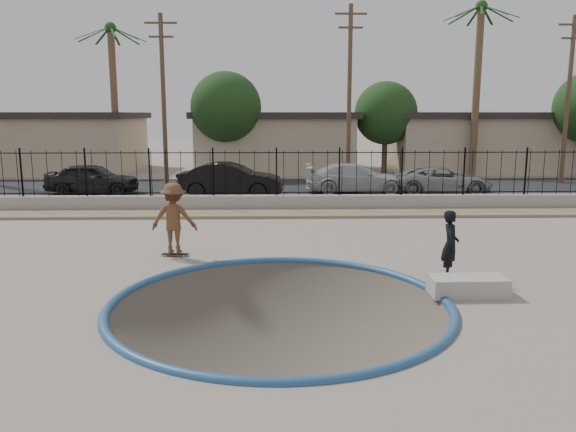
% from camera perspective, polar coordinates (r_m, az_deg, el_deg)
% --- Properties ---
extents(ground, '(120.00, 120.00, 2.20)m').
position_cam_1_polar(ground, '(24.37, -1.18, -1.27)').
color(ground, gray).
rests_on(ground, ground).
extents(bowl_pit, '(6.84, 6.84, 1.80)m').
position_cam_1_polar(bowl_pit, '(11.52, -0.82, -8.96)').
color(bowl_pit, '#473E36').
rests_on(bowl_pit, ground).
extents(coping_ring, '(7.04, 7.04, 0.20)m').
position_cam_1_polar(coping_ring, '(11.52, -0.82, -8.96)').
color(coping_ring, '#26507B').
rests_on(coping_ring, ground).
extents(rock_strip, '(42.00, 1.60, 0.11)m').
position_cam_1_polar(rock_strip, '(21.40, -1.15, 0.25)').
color(rock_strip, tan).
rests_on(rock_strip, ground).
extents(retaining_wall, '(42.00, 0.45, 0.60)m').
position_cam_1_polar(retaining_wall, '(22.44, -1.17, 1.35)').
color(retaining_wall, '#A2978E').
rests_on(retaining_wall, ground).
extents(fence, '(40.00, 0.04, 1.80)m').
position_cam_1_polar(fence, '(22.29, -1.18, 4.40)').
color(fence, black).
rests_on(fence, retaining_wall).
extents(street, '(90.00, 8.00, 0.04)m').
position_cam_1_polar(street, '(29.12, -1.25, 2.87)').
color(street, black).
rests_on(street, ground).
extents(house_west, '(11.60, 8.60, 3.90)m').
position_cam_1_polar(house_west, '(41.19, -22.85, 6.99)').
color(house_west, tan).
rests_on(house_west, ground).
extents(house_center, '(10.60, 8.60, 3.90)m').
position_cam_1_polar(house_center, '(38.41, -1.32, 7.61)').
color(house_center, tan).
rests_on(house_center, ground).
extents(house_east, '(12.60, 8.60, 3.90)m').
position_cam_1_polar(house_east, '(40.93, 18.85, 7.23)').
color(house_east, tan).
rests_on(house_east, ground).
extents(palm_mid, '(2.30, 2.30, 9.30)m').
position_cam_1_polar(palm_mid, '(37.32, -17.40, 14.32)').
color(palm_mid, brown).
rests_on(palm_mid, ground).
extents(palm_right, '(2.30, 2.30, 10.30)m').
position_cam_1_polar(palm_right, '(36.14, 18.81, 15.40)').
color(palm_right, brown).
rests_on(palm_right, ground).
extents(utility_pole_left, '(1.70, 0.24, 9.00)m').
position_cam_1_polar(utility_pole_left, '(31.44, -12.54, 11.74)').
color(utility_pole_left, '#473323').
rests_on(utility_pole_left, ground).
extents(utility_pole_mid, '(1.70, 0.24, 9.50)m').
position_cam_1_polar(utility_pole_mid, '(31.16, 6.25, 12.40)').
color(utility_pole_mid, '#473323').
rests_on(utility_pole_mid, ground).
extents(utility_pole_right, '(1.70, 0.24, 9.00)m').
position_cam_1_polar(utility_pole_right, '(34.84, 26.57, 10.75)').
color(utility_pole_right, '#473323').
rests_on(utility_pole_right, ground).
extents(street_tree_left, '(4.32, 4.32, 6.36)m').
position_cam_1_polar(street_tree_left, '(34.99, -6.33, 10.91)').
color(street_tree_left, '#473323').
rests_on(street_tree_left, ground).
extents(street_tree_mid, '(3.96, 3.96, 5.83)m').
position_cam_1_polar(street_tree_mid, '(36.57, 9.89, 10.24)').
color(street_tree_mid, '#473323').
rests_on(street_tree_mid, ground).
extents(skater, '(1.28, 0.80, 1.90)m').
position_cam_1_polar(skater, '(15.38, -11.50, -0.57)').
color(skater, brown).
rests_on(skater, ground).
extents(skateboard, '(0.74, 0.21, 0.06)m').
position_cam_1_polar(skateboard, '(15.57, -11.39, -3.82)').
color(skateboard, black).
rests_on(skateboard, ground).
extents(videographer, '(0.51, 0.66, 1.61)m').
position_cam_1_polar(videographer, '(13.63, 16.16, -2.79)').
color(videographer, black).
rests_on(videographer, ground).
extents(concrete_ledge, '(1.61, 0.72, 0.40)m').
position_cam_1_polar(concrete_ledge, '(12.61, 17.78, -6.79)').
color(concrete_ledge, '#AAA497').
rests_on(concrete_ledge, ground).
extents(car_a, '(4.29, 1.73, 1.46)m').
position_cam_1_polar(car_a, '(28.39, -19.24, 3.62)').
color(car_a, black).
rests_on(car_a, street).
extents(car_b, '(4.87, 2.07, 1.56)m').
position_cam_1_polar(car_b, '(25.92, -5.85, 3.67)').
color(car_b, black).
rests_on(car_b, street).
extents(car_c, '(4.91, 2.09, 1.41)m').
position_cam_1_polar(car_c, '(27.33, 6.91, 3.83)').
color(car_c, '#BABBBD').
rests_on(car_c, street).
extents(car_d, '(4.67, 2.33, 1.27)m').
position_cam_1_polar(car_d, '(27.95, 15.47, 3.53)').
color(car_d, gray).
rests_on(car_d, street).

